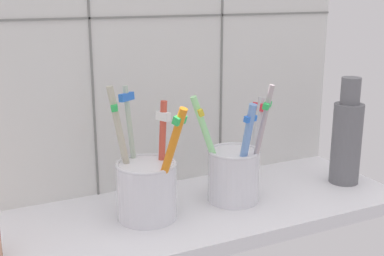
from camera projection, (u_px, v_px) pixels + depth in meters
The scene contains 5 objects.
counter_slab at pixel (192, 214), 73.34cm from camera, with size 64.00×22.00×2.00cm, color silver.
tile_wall_back at pixel (158, 56), 78.08cm from camera, with size 64.00×2.20×45.00cm.
toothbrush_cup_left at pixel (147, 186), 68.92cm from camera, with size 8.64×11.75×18.39cm.
toothbrush_cup_right at pixel (235, 171), 74.64cm from camera, with size 12.57×8.59×17.90cm.
ceramic_vase at pixel (347, 137), 81.14cm from camera, with size 4.71×4.71×17.26cm.
Camera 1 is at (-29.54, -60.64, 32.39)cm, focal length 47.53 mm.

